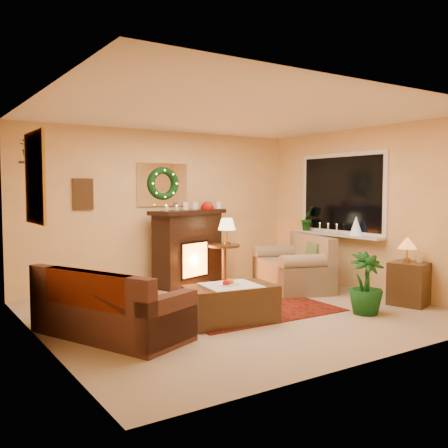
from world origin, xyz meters
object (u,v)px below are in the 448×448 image
fireplace (188,253)px  end_table_square (410,286)px  loveseat (292,263)px  side_table_round (224,266)px  coffee_table (231,306)px  sofa (111,298)px

fireplace → end_table_square: 3.56m
loveseat → side_table_round: bearing=150.2°
fireplace → loveseat: (1.27, -1.22, -0.13)m
fireplace → coffee_table: size_ratio=1.21×
fireplace → end_table_square: fireplace is taller
end_table_square → side_table_round: bearing=117.5°
fireplace → loveseat: bearing=-63.0°
sofa → loveseat: 3.56m
sofa → coffee_table: sofa is taller
side_table_round → end_table_square: size_ratio=1.15×
sofa → end_table_square: (4.05, -0.86, -0.16)m
coffee_table → fireplace: bearing=79.7°
loveseat → side_table_round: loveseat is taller
sofa → loveseat: bearing=-8.3°
loveseat → coffee_table: 2.37m
loveseat → side_table_round: 1.16m
sofa → fireplace: 3.06m
loveseat → end_table_square: size_ratio=2.51×
fireplace → coffee_table: bearing=-126.7°
end_table_square → coffee_table: bearing=167.4°
loveseat → coffee_table: size_ratio=1.38×
loveseat → coffee_table: (-2.03, -1.21, -0.21)m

